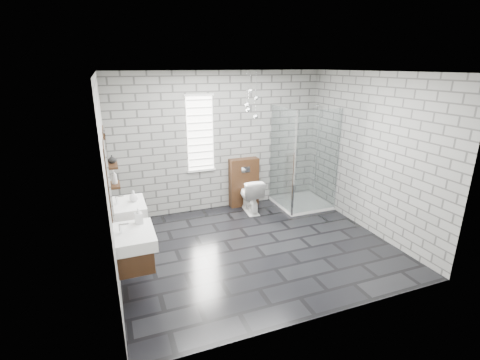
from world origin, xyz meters
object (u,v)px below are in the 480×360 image
shower_enclosure (301,184)px  toilet (250,195)px  vanity_left (131,239)px  cistern_panel (244,182)px  vanity_right (126,209)px

shower_enclosure → toilet: 1.06m
vanity_left → cistern_panel: 3.26m
toilet → cistern_panel: bearing=-85.8°
vanity_right → cistern_panel: bearing=27.2°
toilet → shower_enclosure: bearing=175.2°
toilet → vanity_right: bearing=24.3°
cistern_panel → shower_enclosure: size_ratio=0.49×
cistern_panel → vanity_left: bearing=-136.9°
vanity_right → shower_enclosure: 3.49m
vanity_right → cistern_panel: (2.37, 1.22, -0.26)m
vanity_left → toilet: 3.05m
cistern_panel → toilet: 0.38m
vanity_left → shower_enclosure: 3.82m
vanity_left → shower_enclosure: shower_enclosure is taller
vanity_left → cistern_panel: bearing=43.1°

